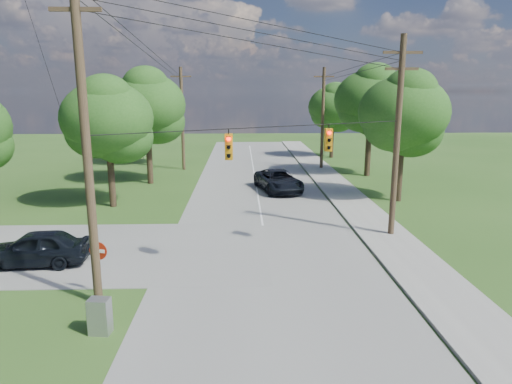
{
  "coord_description": "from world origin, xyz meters",
  "views": [
    {
      "loc": [
        0.76,
        -15.53,
        7.69
      ],
      "look_at": [
        1.44,
        5.0,
        3.15
      ],
      "focal_mm": 32.0,
      "sensor_mm": 36.0,
      "label": 1
    }
  ],
  "objects_px": {
    "pole_north_e": "(323,118)",
    "pole_north_w": "(182,118)",
    "control_cabinet": "(100,316)",
    "do_not_enter_sign": "(99,256)",
    "pole_sw": "(85,135)",
    "pole_ne": "(397,135)",
    "car_main_north": "(278,181)",
    "car_cross_dark": "(35,248)"
  },
  "relations": [
    {
      "from": "pole_north_e",
      "to": "do_not_enter_sign",
      "type": "height_order",
      "value": "pole_north_e"
    },
    {
      "from": "pole_north_e",
      "to": "car_main_north",
      "type": "bearing_deg",
      "value": -116.46
    },
    {
      "from": "control_cabinet",
      "to": "car_main_north",
      "type": "bearing_deg",
      "value": 77.4
    },
    {
      "from": "pole_north_w",
      "to": "car_cross_dark",
      "type": "distance_m",
      "value": 26.4
    },
    {
      "from": "pole_sw",
      "to": "pole_north_w",
      "type": "height_order",
      "value": "pole_sw"
    },
    {
      "from": "car_main_north",
      "to": "control_cabinet",
      "type": "relative_size",
      "value": 4.9
    },
    {
      "from": "pole_north_e",
      "to": "car_cross_dark",
      "type": "relative_size",
      "value": 2.14
    },
    {
      "from": "control_cabinet",
      "to": "do_not_enter_sign",
      "type": "relative_size",
      "value": 0.56
    },
    {
      "from": "pole_ne",
      "to": "do_not_enter_sign",
      "type": "distance_m",
      "value": 15.76
    },
    {
      "from": "car_cross_dark",
      "to": "control_cabinet",
      "type": "relative_size",
      "value": 3.89
    },
    {
      "from": "pole_ne",
      "to": "car_main_north",
      "type": "xyz_separation_m",
      "value": [
        -5.22,
        11.51,
        -4.62
      ]
    },
    {
      "from": "car_main_north",
      "to": "pole_north_e",
      "type": "bearing_deg",
      "value": 50.34
    },
    {
      "from": "pole_sw",
      "to": "pole_north_w",
      "type": "relative_size",
      "value": 1.2
    },
    {
      "from": "do_not_enter_sign",
      "to": "pole_ne",
      "type": "bearing_deg",
      "value": 39.8
    },
    {
      "from": "pole_ne",
      "to": "car_cross_dark",
      "type": "height_order",
      "value": "pole_ne"
    },
    {
      "from": "control_cabinet",
      "to": "do_not_enter_sign",
      "type": "xyz_separation_m",
      "value": [
        -0.84,
        2.89,
        0.99
      ]
    },
    {
      "from": "car_cross_dark",
      "to": "do_not_enter_sign",
      "type": "xyz_separation_m",
      "value": [
        3.86,
        -3.19,
        0.76
      ]
    },
    {
      "from": "pole_sw",
      "to": "car_main_north",
      "type": "bearing_deg",
      "value": 66.58
    },
    {
      "from": "pole_ne",
      "to": "car_cross_dark",
      "type": "relative_size",
      "value": 2.25
    },
    {
      "from": "car_cross_dark",
      "to": "pole_sw",
      "type": "bearing_deg",
      "value": 41.2
    },
    {
      "from": "pole_sw",
      "to": "do_not_enter_sign",
      "type": "xyz_separation_m",
      "value": [
        -0.07,
        0.6,
        -4.64
      ]
    },
    {
      "from": "pole_north_w",
      "to": "control_cabinet",
      "type": "relative_size",
      "value": 8.33
    },
    {
      "from": "pole_north_w",
      "to": "car_cross_dark",
      "type": "relative_size",
      "value": 2.14
    },
    {
      "from": "pole_ne",
      "to": "pole_north_w",
      "type": "xyz_separation_m",
      "value": [
        -13.9,
        22.0,
        -0.34
      ]
    },
    {
      "from": "do_not_enter_sign",
      "to": "pole_north_w",
      "type": "bearing_deg",
      "value": 103.15
    },
    {
      "from": "pole_north_w",
      "to": "do_not_enter_sign",
      "type": "distance_m",
      "value": 29.22
    },
    {
      "from": "control_cabinet",
      "to": "do_not_enter_sign",
      "type": "distance_m",
      "value": 3.16
    },
    {
      "from": "pole_north_e",
      "to": "car_cross_dark",
      "type": "xyz_separation_m",
      "value": [
        -17.43,
        -25.81,
        -4.3
      ]
    },
    {
      "from": "pole_sw",
      "to": "control_cabinet",
      "type": "bearing_deg",
      "value": -71.56
    },
    {
      "from": "car_cross_dark",
      "to": "do_not_enter_sign",
      "type": "distance_m",
      "value": 5.07
    },
    {
      "from": "car_cross_dark",
      "to": "car_main_north",
      "type": "bearing_deg",
      "value": 136.57
    },
    {
      "from": "car_main_north",
      "to": "control_cabinet",
      "type": "xyz_separation_m",
      "value": [
        -7.52,
        -21.4,
        -0.25
      ]
    },
    {
      "from": "pole_north_w",
      "to": "do_not_enter_sign",
      "type": "height_order",
      "value": "pole_north_w"
    },
    {
      "from": "pole_north_w",
      "to": "do_not_enter_sign",
      "type": "bearing_deg",
      "value": -89.35
    },
    {
      "from": "pole_sw",
      "to": "pole_ne",
      "type": "distance_m",
      "value": 15.51
    },
    {
      "from": "car_main_north",
      "to": "control_cabinet",
      "type": "height_order",
      "value": "car_main_north"
    },
    {
      "from": "pole_north_e",
      "to": "car_main_north",
      "type": "relative_size",
      "value": 1.7
    },
    {
      "from": "pole_ne",
      "to": "do_not_enter_sign",
      "type": "relative_size",
      "value": 4.87
    },
    {
      "from": "pole_sw",
      "to": "pole_ne",
      "type": "relative_size",
      "value": 1.14
    },
    {
      "from": "pole_north_e",
      "to": "pole_north_w",
      "type": "distance_m",
      "value": 13.9
    },
    {
      "from": "pole_ne",
      "to": "do_not_enter_sign",
      "type": "xyz_separation_m",
      "value": [
        -13.57,
        -7.0,
        -3.88
      ]
    },
    {
      "from": "pole_ne",
      "to": "pole_north_e",
      "type": "relative_size",
      "value": 1.05
    }
  ]
}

